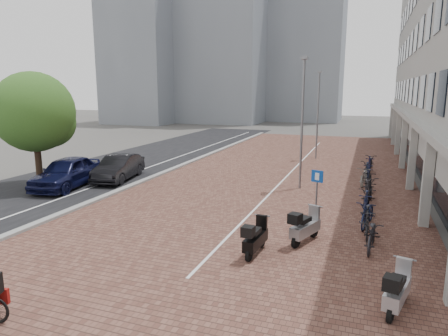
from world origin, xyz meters
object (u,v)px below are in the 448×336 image
(scooter_front, at_px, (305,226))
(scooter_back, at_px, (397,288))
(car_dark, at_px, (119,168))
(car_navy, at_px, (67,172))
(scooter_mid, at_px, (256,237))
(parking_sign, at_px, (317,190))

(scooter_front, height_order, scooter_back, scooter_front)
(car_dark, distance_m, scooter_back, 17.12)
(car_navy, xyz_separation_m, scooter_back, (15.74, -7.08, -0.24))
(car_navy, xyz_separation_m, scooter_mid, (11.74, -5.04, -0.24))
(car_navy, xyz_separation_m, scooter_front, (13.07, -3.53, -0.21))
(scooter_front, distance_m, parking_sign, 2.07)
(car_dark, relative_size, scooter_back, 2.61)
(car_dark, bearing_deg, scooter_back, -44.41)
(scooter_mid, bearing_deg, parking_sign, 71.53)
(car_dark, xyz_separation_m, scooter_mid, (10.22, -7.50, -0.14))
(car_navy, distance_m, scooter_front, 13.54)
(car_navy, bearing_deg, parking_sign, -15.99)
(scooter_back, bearing_deg, parking_sign, 130.02)
(car_navy, xyz_separation_m, parking_sign, (13.17, -1.63, 0.60))
(car_navy, relative_size, scooter_back, 2.87)
(car_navy, relative_size, car_dark, 1.10)
(car_navy, distance_m, scooter_back, 17.26)
(car_navy, bearing_deg, car_dark, 49.29)
(car_navy, bearing_deg, scooter_mid, -32.17)
(car_dark, xyz_separation_m, parking_sign, (11.64, -4.09, 0.70))
(car_navy, height_order, scooter_front, car_navy)
(scooter_mid, bearing_deg, scooter_back, -22.86)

